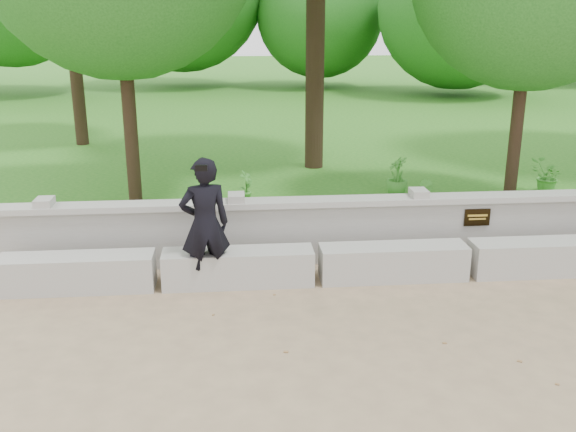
# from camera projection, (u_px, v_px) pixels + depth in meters

# --- Properties ---
(ground) EXTENTS (80.00, 80.00, 0.00)m
(ground) POSITION_uv_depth(u_px,v_px,m) (532.00, 346.00, 6.64)
(ground) COLOR #997F5D
(ground) RESTS_ON ground
(lawn) EXTENTS (40.00, 22.00, 0.25)m
(lawn) POSITION_uv_depth(u_px,v_px,m) (329.00, 122.00, 19.91)
(lawn) COLOR #206116
(lawn) RESTS_ON ground
(concrete_bench) EXTENTS (11.90, 0.45, 0.45)m
(concrete_bench) POSITION_uv_depth(u_px,v_px,m) (468.00, 260.00, 8.38)
(concrete_bench) COLOR #A5A39C
(concrete_bench) RESTS_ON ground
(parapet_wall) EXTENTS (12.50, 0.35, 0.90)m
(parapet_wall) POSITION_uv_depth(u_px,v_px,m) (452.00, 226.00, 8.97)
(parapet_wall) COLOR #9C9993
(parapet_wall) RESTS_ON ground
(man_main) EXTENTS (0.68, 0.62, 1.68)m
(man_main) POSITION_uv_depth(u_px,v_px,m) (205.00, 225.00, 7.81)
(man_main) COLOR black
(man_main) RESTS_ON ground
(shrub_a) EXTENTS (0.31, 0.33, 0.52)m
(shrub_a) POSITION_uv_depth(u_px,v_px,m) (246.00, 185.00, 10.90)
(shrub_a) COLOR #428D30
(shrub_a) RESTS_ON lawn
(shrub_b) EXTENTS (0.32, 0.35, 0.52)m
(shrub_b) POSITION_uv_depth(u_px,v_px,m) (425.00, 196.00, 10.25)
(shrub_b) COLOR #428D30
(shrub_b) RESTS_ON lawn
(shrub_c) EXTENTS (0.60, 0.54, 0.61)m
(shrub_c) POSITION_uv_depth(u_px,v_px,m) (546.00, 176.00, 11.33)
(shrub_c) COLOR #428D30
(shrub_c) RESTS_ON lawn
(shrub_d) EXTENTS (0.38, 0.42, 0.69)m
(shrub_d) POSITION_uv_depth(u_px,v_px,m) (397.00, 177.00, 11.16)
(shrub_d) COLOR #428D30
(shrub_d) RESTS_ON lawn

